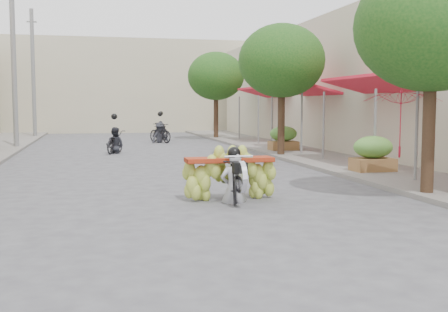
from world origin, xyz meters
TOP-DOWN VIEW (x-y plane):
  - ground at (0.00, 0.00)m, footprint 120.00×120.00m
  - sidewalk_right at (7.00, 15.00)m, footprint 4.00×60.00m
  - shophouse_row_right at (11.99, 14.00)m, footprint 9.77×40.00m
  - far_building at (0.00, 38.00)m, footprint 20.00×6.00m
  - utility_pole_far at (-5.40, 21.00)m, footprint 0.60×0.24m
  - utility_pole_back at (-5.40, 30.00)m, footprint 0.60×0.24m
  - street_tree_near at (5.40, 4.00)m, footprint 3.40×3.40m
  - street_tree_mid at (5.40, 14.00)m, footprint 3.40×3.40m
  - street_tree_far at (5.40, 26.00)m, footprint 3.40×3.40m
  - produce_crate_mid at (6.20, 8.00)m, footprint 1.20×0.88m
  - produce_crate_far at (6.20, 16.00)m, footprint 1.20×0.88m
  - banana_motorbike at (1.02, 4.55)m, footprint 2.20×1.84m
  - market_umbrella at (5.98, 6.14)m, footprint 2.50×2.50m
  - pedestrian at (6.20, 16.84)m, footprint 0.90×0.84m
  - bg_motorbike_a at (-0.96, 17.31)m, footprint 1.22×1.83m
  - bg_motorbike_b at (1.73, 23.58)m, footprint 1.42×1.88m
  - bg_motorbike_c at (2.10, 26.17)m, footprint 1.08×1.82m

SIDE VIEW (x-z plane):
  - ground at x=0.00m, z-range 0.00..0.00m
  - sidewalk_right at x=7.00m, z-range 0.00..0.12m
  - banana_motorbike at x=1.02m, z-range -0.32..1.66m
  - produce_crate_mid at x=6.20m, z-range 0.13..1.29m
  - produce_crate_far at x=6.20m, z-range 0.13..1.29m
  - bg_motorbike_a at x=-0.96m, z-range -0.24..1.71m
  - bg_motorbike_c at x=2.10m, z-range -0.19..1.76m
  - bg_motorbike_b at x=1.73m, z-range -0.15..1.80m
  - pedestrian at x=6.20m, z-range 0.12..1.70m
  - market_umbrella at x=5.98m, z-range 1.60..3.43m
  - shophouse_row_right at x=11.99m, z-range 0.00..6.00m
  - far_building at x=0.00m, z-range 0.00..7.00m
  - street_tree_near at x=5.40m, z-range 1.16..6.41m
  - street_tree_mid at x=5.40m, z-range 1.16..6.41m
  - street_tree_far at x=5.40m, z-range 1.16..6.41m
  - utility_pole_far at x=-5.40m, z-range 0.03..8.03m
  - utility_pole_back at x=-5.40m, z-range 0.03..8.03m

